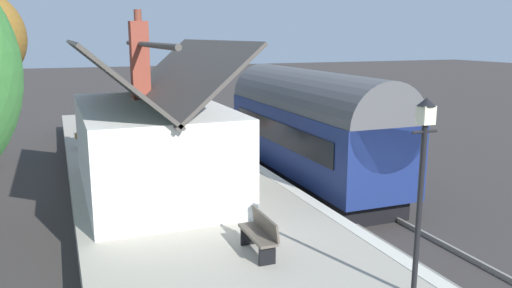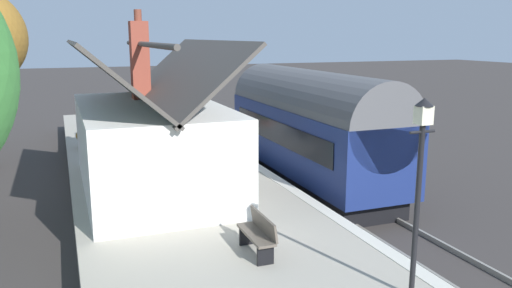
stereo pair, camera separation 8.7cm
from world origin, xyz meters
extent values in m
plane|color=#383330|center=(0.00, 0.00, 0.00)|extent=(160.00, 160.00, 0.00)
cube|color=#A39B8C|center=(0.00, 4.27, 0.45)|extent=(32.00, 6.54, 0.91)
cube|color=beige|center=(0.00, 1.18, 0.91)|extent=(32.00, 0.36, 0.02)
cube|color=gray|center=(0.00, -1.62, 0.07)|extent=(52.00, 0.08, 0.14)
cube|color=gray|center=(0.00, -0.18, 0.07)|extent=(52.00, 0.08, 0.14)
cube|color=black|center=(0.44, -0.90, 0.35)|extent=(8.81, 2.29, 0.70)
cube|color=navy|center=(0.44, -0.90, 1.85)|extent=(9.58, 2.70, 2.30)
cylinder|color=#515154|center=(0.44, -0.90, 3.00)|extent=(9.58, 2.65, 2.65)
cube|color=black|center=(0.44, 0.47, 2.14)|extent=(8.14, 0.03, 0.80)
cylinder|color=black|center=(3.31, -0.90, 0.35)|extent=(0.70, 2.16, 0.70)
cylinder|color=black|center=(-2.44, -0.90, 0.35)|extent=(0.70, 2.16, 0.70)
cube|color=black|center=(5.25, -0.90, 2.25)|extent=(0.04, 2.16, 0.90)
cylinder|color=#F2EDCC|center=(5.27, -0.90, 1.27)|extent=(0.06, 0.24, 0.24)
cube|color=red|center=(5.31, -0.90, 0.82)|extent=(0.16, 2.56, 0.24)
cube|color=white|center=(-0.73, 5.15, 2.21)|extent=(7.58, 4.05, 2.60)
cube|color=#47423D|center=(-0.73, 4.13, 4.40)|extent=(8.08, 2.28, 2.01)
cube|color=#47423D|center=(-0.73, 6.16, 4.40)|extent=(8.08, 2.28, 2.01)
cylinder|color=#47423D|center=(-0.73, 5.15, 5.28)|extent=(8.08, 0.16, 0.16)
cube|color=brown|center=(0.84, 5.15, 4.75)|extent=(0.56, 0.56, 2.48)
cylinder|color=brown|center=(0.84, 5.15, 6.17)|extent=(0.24, 0.24, 0.36)
cube|color=teal|center=(0.41, 3.10, 1.96)|extent=(0.90, 0.06, 2.10)
cube|color=teal|center=(-0.99, 3.10, 2.61)|extent=(0.80, 0.05, 1.10)
cube|color=teal|center=(1.81, 3.10, 2.61)|extent=(0.80, 0.05, 1.10)
cube|color=brown|center=(9.77, 3.92, 1.36)|extent=(1.41, 0.45, 0.06)
cube|color=brown|center=(9.76, 3.74, 1.59)|extent=(1.40, 0.16, 0.40)
cube|color=black|center=(9.21, 3.94, 1.13)|extent=(0.07, 0.36, 0.44)
cube|color=black|center=(10.33, 3.90, 1.13)|extent=(0.07, 0.36, 0.44)
cube|color=brown|center=(-6.46, 3.94, 1.36)|extent=(1.40, 0.41, 0.06)
cube|color=brown|center=(-6.46, 3.76, 1.59)|extent=(1.40, 0.11, 0.40)
cube|color=black|center=(-7.02, 3.94, 1.13)|extent=(0.06, 0.36, 0.44)
cube|color=black|center=(-5.90, 3.93, 1.13)|extent=(0.06, 0.36, 0.44)
cube|color=brown|center=(5.54, 3.77, 1.36)|extent=(1.40, 0.40, 0.06)
cube|color=brown|center=(5.54, 3.59, 1.59)|extent=(1.40, 0.11, 0.40)
cube|color=black|center=(4.98, 3.77, 1.13)|extent=(0.06, 0.36, 0.44)
cube|color=black|center=(6.10, 3.77, 1.13)|extent=(0.06, 0.36, 0.44)
cone|color=gray|center=(6.12, 6.87, 1.07)|extent=(0.49, 0.49, 0.32)
cylinder|color=gray|center=(6.12, 6.87, 0.94)|extent=(0.27, 0.27, 0.06)
ellipsoid|color=olive|center=(6.12, 6.87, 1.43)|extent=(0.57, 0.57, 0.48)
cube|color=teal|center=(11.87, 5.83, 1.10)|extent=(1.02, 0.32, 0.39)
ellipsoid|color=#4C8C2D|center=(11.87, 5.83, 1.41)|extent=(0.92, 0.29, 0.29)
cube|color=#9E5138|center=(8.43, 3.37, 1.07)|extent=(0.86, 0.32, 0.33)
ellipsoid|color=#3D8438|center=(8.43, 3.37, 1.35)|extent=(0.77, 0.29, 0.29)
cube|color=#9E5138|center=(11.51, 3.97, 1.08)|extent=(1.07, 0.32, 0.35)
ellipsoid|color=#2D7233|center=(11.51, 3.97, 1.37)|extent=(0.96, 0.29, 0.29)
cylinder|color=black|center=(-9.16, 1.95, 2.50)|extent=(0.10, 0.10, 3.19)
cylinder|color=black|center=(-9.16, 1.95, 3.94)|extent=(0.05, 0.50, 0.05)
cube|color=beige|center=(-9.16, 1.95, 4.23)|extent=(0.24, 0.24, 0.32)
cone|color=black|center=(-9.16, 1.95, 4.45)|extent=(0.32, 0.32, 0.14)
cylinder|color=black|center=(-0.59, 1.88, 1.46)|extent=(0.06, 0.06, 1.10)
cylinder|color=black|center=(0.01, 1.88, 1.46)|extent=(0.06, 0.06, 1.10)
cube|color=maroon|center=(-0.29, 1.88, 2.23)|extent=(0.90, 0.06, 0.44)
cube|color=black|center=(-0.29, 1.88, 2.23)|extent=(0.96, 0.03, 0.50)
camera|label=1|loc=(-16.05, 7.72, 5.55)|focal=35.85mm
camera|label=2|loc=(-16.09, 7.64, 5.55)|focal=35.85mm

